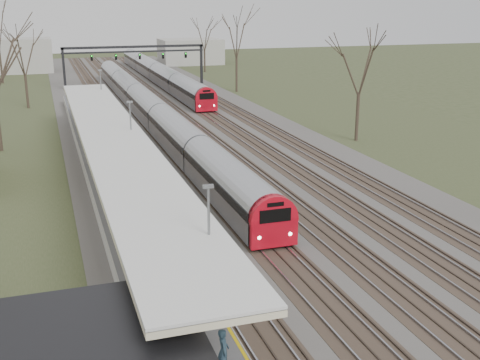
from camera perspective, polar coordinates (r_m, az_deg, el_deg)
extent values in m
cube|color=#474442|center=(63.87, -5.97, 5.34)|extent=(24.00, 160.00, 0.10)
cube|color=#4C3828|center=(62.91, -11.33, 4.96)|extent=(2.60, 160.00, 0.06)
cube|color=gray|center=(62.82, -11.98, 4.97)|extent=(0.07, 160.00, 0.12)
cube|color=gray|center=(62.98, -10.68, 5.08)|extent=(0.07, 160.00, 0.12)
cube|color=#4C3828|center=(63.40, -8.18, 5.21)|extent=(2.60, 160.00, 0.06)
cube|color=gray|center=(63.27, -8.83, 5.22)|extent=(0.07, 160.00, 0.12)
cube|color=gray|center=(63.51, -7.55, 5.32)|extent=(0.07, 160.00, 0.12)
cube|color=#4C3828|center=(64.08, -5.09, 5.44)|extent=(2.60, 160.00, 0.06)
cube|color=gray|center=(63.91, -5.72, 5.45)|extent=(0.07, 160.00, 0.12)
cube|color=gray|center=(64.23, -4.47, 5.54)|extent=(0.07, 160.00, 0.12)
cube|color=#4C3828|center=(64.94, -2.07, 5.64)|extent=(2.60, 160.00, 0.06)
cube|color=gray|center=(64.73, -2.68, 5.66)|extent=(0.07, 160.00, 0.12)
cube|color=gray|center=(65.12, -1.46, 5.74)|extent=(0.07, 160.00, 0.12)
cube|color=#4C3828|center=(65.97, 0.87, 5.83)|extent=(2.60, 160.00, 0.06)
cube|color=gray|center=(65.74, 0.27, 5.85)|extent=(0.07, 160.00, 0.12)
cube|color=gray|center=(66.19, 1.46, 5.92)|extent=(0.07, 160.00, 0.12)
cube|color=#9E9B93|center=(45.56, -12.37, 0.99)|extent=(3.50, 69.00, 1.00)
cylinder|color=slate|center=(19.52, -3.63, -14.22)|extent=(0.14, 0.14, 3.00)
cylinder|color=slate|center=(26.56, -8.03, -5.65)|extent=(0.14, 0.14, 3.00)
cylinder|color=slate|center=(34.02, -10.47, -0.73)|extent=(0.14, 0.14, 3.00)
cylinder|color=slate|center=(41.68, -12.02, 2.41)|extent=(0.14, 0.14, 3.00)
cylinder|color=slate|center=(49.45, -13.09, 4.56)|extent=(0.14, 0.14, 3.00)
cylinder|color=slate|center=(57.29, -13.87, 6.13)|extent=(0.14, 0.14, 3.00)
cube|color=silver|center=(40.36, -11.99, 4.21)|extent=(4.10, 50.00, 0.12)
cube|color=beige|center=(40.40, -11.97, 3.97)|extent=(4.10, 50.00, 0.25)
cube|color=black|center=(91.80, -16.36, 10.07)|extent=(0.35, 0.35, 6.00)
cube|color=black|center=(94.74, -3.68, 10.89)|extent=(0.35, 0.35, 6.00)
cube|color=black|center=(92.47, -10.02, 12.33)|extent=(21.00, 0.35, 0.35)
cube|color=black|center=(92.52, -10.00, 11.90)|extent=(21.00, 0.25, 0.25)
cube|color=black|center=(91.69, -13.89, 11.19)|extent=(0.32, 0.22, 0.85)
sphere|color=#0CFF19|center=(91.52, -13.89, 11.34)|extent=(0.16, 0.16, 0.16)
cube|color=black|center=(92.02, -11.68, 11.35)|extent=(0.32, 0.22, 0.85)
sphere|color=#0CFF19|center=(91.86, -11.68, 11.50)|extent=(0.16, 0.16, 0.16)
cube|color=black|center=(92.49, -9.49, 11.49)|extent=(0.32, 0.22, 0.85)
sphere|color=#0CFF19|center=(92.33, -9.48, 11.64)|extent=(0.16, 0.16, 0.16)
cube|color=black|center=(93.09, -7.32, 11.61)|extent=(0.32, 0.22, 0.85)
sphere|color=#0CFF19|center=(92.93, -7.31, 11.76)|extent=(0.16, 0.16, 0.16)
cube|color=black|center=(93.82, -5.18, 11.72)|extent=(0.32, 0.22, 0.85)
sphere|color=#0CFF19|center=(93.66, -5.16, 11.86)|extent=(0.16, 0.16, 0.16)
cylinder|color=#2D231C|center=(56.30, 11.06, 5.87)|extent=(0.30, 0.30, 4.50)
cube|color=#9B9DA4|center=(66.16, -8.69, 6.56)|extent=(2.55, 75.00, 1.60)
cylinder|color=#9B9DA4|center=(66.05, -8.72, 7.11)|extent=(2.60, 74.70, 2.60)
cube|color=black|center=(66.03, -8.72, 7.20)|extent=(2.62, 74.40, 0.55)
cube|color=#B30A19|center=(31.10, 3.17, -4.98)|extent=(2.55, 0.50, 1.50)
cylinder|color=#B30A19|center=(30.90, 3.16, -3.74)|extent=(2.60, 0.60, 2.60)
cube|color=black|center=(30.56, 3.35, -3.38)|extent=(1.70, 0.12, 0.70)
sphere|color=white|center=(30.69, 1.82, -5.47)|extent=(0.22, 0.22, 0.22)
sphere|color=white|center=(31.27, 4.76, -5.09)|extent=(0.22, 0.22, 0.22)
cube|color=black|center=(66.32, -8.66, 5.77)|extent=(1.80, 74.00, 0.35)
cube|color=#9B9DA4|center=(98.34, -7.82, 9.87)|extent=(2.55, 60.00, 1.60)
cylinder|color=#9B9DA4|center=(98.26, -7.83, 10.24)|extent=(2.60, 59.70, 2.60)
cube|color=black|center=(98.25, -7.83, 10.30)|extent=(2.62, 59.40, 0.55)
cube|color=#B30A19|center=(69.43, -3.22, 7.15)|extent=(2.55, 0.50, 1.50)
cylinder|color=#B30A19|center=(69.36, -3.24, 7.73)|extent=(2.60, 0.60, 2.60)
cube|color=black|center=(69.06, -3.18, 7.94)|extent=(1.70, 0.12, 0.70)
sphere|color=white|center=(69.04, -3.86, 7.00)|extent=(0.22, 0.22, 0.22)
sphere|color=white|center=(69.47, -2.49, 7.08)|extent=(0.22, 0.22, 0.22)
cube|color=black|center=(98.45, -7.79, 9.33)|extent=(1.80, 59.00, 0.35)
imported|color=#273E4D|center=(19.99, -1.59, -15.87)|extent=(0.46, 0.62, 1.52)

